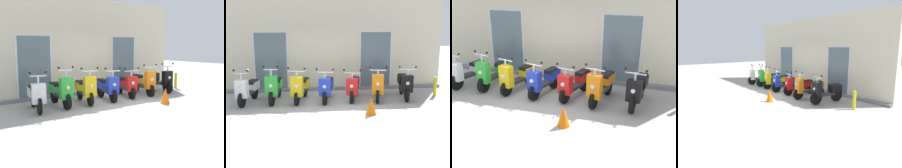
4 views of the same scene
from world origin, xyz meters
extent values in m
plane|color=#A8A39E|center=(0.00, 0.00, 0.00)|extent=(40.00, 40.00, 0.00)
cube|color=beige|center=(0.00, 2.57, 1.88)|extent=(9.46, 0.30, 3.75)
cube|color=slate|center=(0.00, 2.32, 0.06)|extent=(9.46, 0.20, 0.12)
cube|color=silver|center=(-2.04, 2.40, 1.15)|extent=(1.31, 0.04, 2.30)
cube|color=slate|center=(-2.04, 2.38, 1.15)|extent=(1.19, 0.02, 2.22)
cube|color=silver|center=(2.04, 2.40, 1.15)|extent=(1.31, 0.04, 2.30)
cube|color=slate|center=(2.04, 2.38, 1.15)|extent=(1.19, 0.02, 2.22)
cylinder|color=black|center=(-2.80, 0.31, 0.25)|extent=(0.20, 0.51, 0.50)
cylinder|color=black|center=(-2.56, 1.35, 0.25)|extent=(0.20, 0.51, 0.50)
cube|color=#2D2D30|center=(-2.68, 0.83, 0.35)|extent=(0.40, 0.70, 0.09)
cube|color=white|center=(-2.79, 0.35, 0.60)|extent=(0.42, 0.32, 0.57)
sphere|color=#F2EFCC|center=(-2.82, 0.23, 0.64)|extent=(0.12, 0.12, 0.12)
cube|color=white|center=(-2.58, 1.26, 0.50)|extent=(0.41, 0.57, 0.28)
cube|color=black|center=(-2.59, 1.22, 0.64)|extent=(0.36, 0.53, 0.11)
cylinder|color=silver|center=(-2.79, 0.35, 0.99)|extent=(0.06, 0.06, 0.25)
cylinder|color=silver|center=(-2.79, 0.35, 1.09)|extent=(0.44, 0.14, 0.04)
sphere|color=black|center=(-2.57, 0.30, 1.19)|extent=(0.07, 0.07, 0.07)
sphere|color=black|center=(-3.01, 0.40, 1.19)|extent=(0.07, 0.07, 0.07)
cylinder|color=black|center=(-1.88, 0.40, 0.25)|extent=(0.17, 0.51, 0.50)
cylinder|color=black|center=(-1.74, 1.53, 0.25)|extent=(0.17, 0.51, 0.50)
cube|color=#2D2D30|center=(-1.81, 0.96, 0.35)|extent=(0.34, 0.73, 0.09)
cube|color=green|center=(-1.87, 0.44, 0.64)|extent=(0.41, 0.28, 0.67)
sphere|color=#F2EFCC|center=(-1.89, 0.31, 0.68)|extent=(0.12, 0.12, 0.12)
cube|color=green|center=(-1.75, 1.43, 0.52)|extent=(0.36, 0.55, 0.28)
cube|color=black|center=(-1.76, 1.39, 0.66)|extent=(0.32, 0.51, 0.11)
cylinder|color=silver|center=(-1.87, 0.44, 1.08)|extent=(0.06, 0.06, 0.25)
cylinder|color=silver|center=(-1.87, 0.44, 1.18)|extent=(0.44, 0.09, 0.04)
sphere|color=black|center=(-1.65, 0.41, 1.28)|extent=(0.07, 0.07, 0.07)
sphere|color=black|center=(-2.09, 0.46, 1.28)|extent=(0.07, 0.07, 0.07)
cylinder|color=black|center=(-1.06, 0.35, 0.23)|extent=(0.19, 0.47, 0.47)
cylinder|color=black|center=(-0.78, 1.45, 0.23)|extent=(0.19, 0.47, 0.47)
cube|color=#2D2D30|center=(-0.92, 0.90, 0.33)|extent=(0.43, 0.75, 0.09)
cube|color=yellow|center=(-1.05, 0.38, 0.62)|extent=(0.43, 0.33, 0.66)
sphere|color=#F2EFCC|center=(-1.09, 0.26, 0.66)|extent=(0.12, 0.12, 0.12)
cube|color=yellow|center=(-0.81, 1.35, 0.51)|extent=(0.42, 0.58, 0.28)
cube|color=black|center=(-0.82, 1.31, 0.65)|extent=(0.37, 0.53, 0.11)
cylinder|color=silver|center=(-1.05, 0.38, 1.03)|extent=(0.06, 0.06, 0.21)
cylinder|color=silver|center=(-1.05, 0.38, 1.12)|extent=(0.53, 0.17, 0.04)
sphere|color=black|center=(-0.80, 0.32, 1.22)|extent=(0.07, 0.07, 0.07)
sphere|color=black|center=(-1.31, 0.45, 1.22)|extent=(0.07, 0.07, 0.07)
cylinder|color=black|center=(-0.15, 0.31, 0.24)|extent=(0.21, 0.48, 0.47)
cylinder|color=black|center=(0.10, 1.39, 0.24)|extent=(0.21, 0.48, 0.47)
cube|color=#2D2D30|center=(-0.03, 0.85, 0.34)|extent=(0.41, 0.73, 0.09)
cube|color=#1E38C6|center=(-0.14, 0.35, 0.59)|extent=(0.42, 0.32, 0.58)
sphere|color=#F2EFCC|center=(-0.17, 0.22, 0.63)|extent=(0.12, 0.12, 0.12)
cube|color=#1E38C6|center=(0.07, 1.29, 0.51)|extent=(0.41, 0.57, 0.28)
cube|color=black|center=(0.06, 1.25, 0.65)|extent=(0.36, 0.53, 0.11)
cylinder|color=silver|center=(-0.14, 0.35, 0.97)|extent=(0.06, 0.06, 0.23)
cylinder|color=silver|center=(-0.14, 0.35, 1.07)|extent=(0.53, 0.16, 0.04)
sphere|color=black|center=(0.12, 0.29, 1.17)|extent=(0.07, 0.07, 0.07)
sphere|color=black|center=(-0.40, 0.41, 1.17)|extent=(0.07, 0.07, 0.07)
cylinder|color=black|center=(0.76, 0.38, 0.22)|extent=(0.22, 0.46, 0.45)
cylinder|color=black|center=(1.07, 1.48, 0.22)|extent=(0.22, 0.46, 0.45)
cube|color=#2D2D30|center=(0.91, 0.93, 0.32)|extent=(0.44, 0.75, 0.09)
cube|color=red|center=(0.77, 0.42, 0.56)|extent=(0.43, 0.33, 0.55)
sphere|color=#F2EFCC|center=(0.73, 0.30, 0.60)|extent=(0.12, 0.12, 0.12)
cube|color=red|center=(1.04, 1.39, 0.50)|extent=(0.43, 0.58, 0.28)
cube|color=black|center=(1.03, 1.35, 0.64)|extent=(0.38, 0.53, 0.11)
cylinder|color=silver|center=(0.77, 0.42, 0.92)|extent=(0.06, 0.06, 0.22)
cylinder|color=silver|center=(0.77, 0.42, 1.02)|extent=(0.53, 0.18, 0.04)
sphere|color=black|center=(1.03, 0.35, 1.12)|extent=(0.07, 0.07, 0.07)
sphere|color=black|center=(0.51, 0.50, 1.12)|extent=(0.07, 0.07, 0.07)
cylinder|color=black|center=(1.61, 0.29, 0.24)|extent=(0.20, 0.48, 0.47)
cylinder|color=black|center=(1.84, 1.38, 0.24)|extent=(0.20, 0.48, 0.47)
cube|color=#2D2D30|center=(1.73, 0.83, 0.34)|extent=(0.40, 0.73, 0.09)
cube|color=orange|center=(1.62, 0.33, 0.63)|extent=(0.42, 0.31, 0.67)
sphere|color=#F2EFCC|center=(1.59, 0.20, 0.67)|extent=(0.12, 0.12, 0.12)
cube|color=orange|center=(1.82, 1.28, 0.55)|extent=(0.40, 0.57, 0.28)
cube|color=black|center=(1.81, 1.24, 0.69)|extent=(0.35, 0.52, 0.11)
cylinder|color=silver|center=(1.62, 0.33, 1.04)|extent=(0.06, 0.06, 0.18)
cylinder|color=silver|center=(1.62, 0.33, 1.11)|extent=(0.53, 0.15, 0.04)
sphere|color=black|center=(1.88, 0.27, 1.21)|extent=(0.07, 0.07, 0.07)
sphere|color=black|center=(1.36, 0.39, 1.21)|extent=(0.07, 0.07, 0.07)
cylinder|color=black|center=(2.65, 0.34, 0.27)|extent=(0.18, 0.55, 0.54)
cylinder|color=black|center=(2.82, 1.40, 0.27)|extent=(0.18, 0.55, 0.54)
cube|color=#2D2D30|center=(2.73, 0.87, 0.37)|extent=(0.36, 0.70, 0.09)
cube|color=black|center=(2.66, 0.38, 0.62)|extent=(0.41, 0.30, 0.58)
sphere|color=#F2EFCC|center=(2.64, 0.25, 0.66)|extent=(0.12, 0.12, 0.12)
cube|color=black|center=(2.80, 1.30, 0.57)|extent=(0.38, 0.56, 0.28)
cube|color=black|center=(2.80, 1.26, 0.71)|extent=(0.33, 0.52, 0.11)
cylinder|color=silver|center=(2.66, 0.38, 1.00)|extent=(0.06, 0.06, 0.22)
cylinder|color=silver|center=(2.66, 0.38, 1.09)|extent=(0.54, 0.12, 0.04)
sphere|color=black|center=(2.92, 0.34, 1.19)|extent=(0.07, 0.07, 0.07)
sphere|color=black|center=(2.39, 0.42, 1.19)|extent=(0.07, 0.07, 0.07)
cylinder|color=yellow|center=(3.96, 1.00, 0.35)|extent=(0.12, 0.12, 0.70)
cone|color=orange|center=(1.12, -0.88, 0.26)|extent=(0.32, 0.32, 0.52)
camera|label=1|loc=(-5.89, -6.98, 1.99)|focal=44.60mm
camera|label=2|loc=(-0.88, -9.10, 2.79)|focal=47.68mm
camera|label=3|loc=(2.96, -6.69, 3.47)|focal=45.69mm
camera|label=4|loc=(8.08, -5.19, 2.29)|focal=31.88mm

